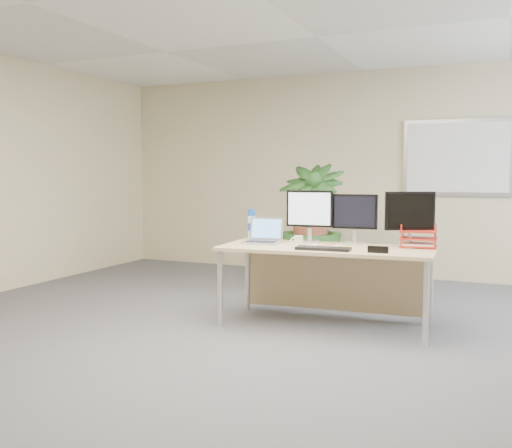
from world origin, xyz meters
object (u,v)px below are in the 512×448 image
at_px(floor_plant, 311,227).
at_px(laptop, 264,237).
at_px(monitor_left, 310,213).
at_px(desk, 329,262).
at_px(monitor_right, 355,216).

distance_m(floor_plant, laptop, 1.31).
bearing_deg(monitor_left, desk, -30.98).
bearing_deg(desk, monitor_right, 47.26).
xyz_separation_m(desk, monitor_right, (0.18, 0.20, 0.41)).
height_order(floor_plant, laptop, floor_plant).
bearing_deg(monitor_right, laptop, -162.14).
distance_m(monitor_right, laptop, 0.86).
distance_m(floor_plant, monitor_right, 1.32).
height_order(monitor_right, laptop, monitor_right).
xyz_separation_m(monitor_right, laptop, (-0.80, -0.26, -0.20)).
height_order(desk, monitor_left, monitor_left).
bearing_deg(laptop, monitor_left, 26.89).
xyz_separation_m(monitor_left, monitor_right, (0.41, 0.06, -0.02)).
height_order(monitor_left, monitor_right, monitor_left).
relative_size(floor_plant, monitor_right, 3.29).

